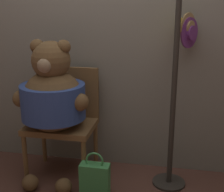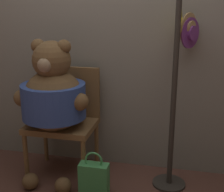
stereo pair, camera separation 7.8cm
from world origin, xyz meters
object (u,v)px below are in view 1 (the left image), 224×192
(teddy_bear, at_px, (53,97))
(handbag_on_ground, at_px, (95,179))
(chair, at_px, (64,116))
(hat_display_rack, at_px, (179,79))

(teddy_bear, height_order, handbag_on_ground, teddy_bear)
(chair, distance_m, teddy_bear, 0.27)
(teddy_bear, bearing_deg, handbag_on_ground, -26.43)
(hat_display_rack, distance_m, handbag_on_ground, 1.05)
(hat_display_rack, relative_size, handbag_on_ground, 4.01)
(chair, bearing_deg, handbag_on_ground, -43.74)
(teddy_bear, distance_m, handbag_on_ground, 0.75)
(hat_display_rack, xyz_separation_m, handbag_on_ground, (-0.62, -0.36, -0.76))
(chair, bearing_deg, teddy_bear, -101.88)
(teddy_bear, bearing_deg, hat_display_rack, 9.15)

